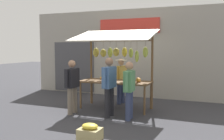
% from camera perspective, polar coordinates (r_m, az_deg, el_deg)
% --- Properties ---
extents(ground_plane, '(40.00, 40.00, 0.00)m').
position_cam_1_polar(ground_plane, '(8.13, 0.82, -8.64)').
color(ground_plane, '#38383D').
extents(street_backdrop, '(9.00, 0.30, 3.40)m').
position_cam_1_polar(street_backdrop, '(9.99, 5.17, 3.76)').
color(street_backdrop, '#9E998E').
rests_on(street_backdrop, ground).
extents(market_stall, '(2.50, 1.46, 2.50)m').
position_cam_1_polar(market_stall, '(7.96, 1.04, 2.44)').
color(market_stall, brown).
rests_on(market_stall, ground).
extents(vendor_with_sunhat, '(0.40, 0.66, 1.54)m').
position_cam_1_polar(vendor_with_sunhat, '(8.69, 2.03, -1.74)').
color(vendor_with_sunhat, navy).
rests_on(vendor_with_sunhat, ground).
extents(shopper_with_shopping_bag, '(0.25, 0.67, 1.55)m').
position_cam_1_polar(shopper_with_shopping_bag, '(6.77, 3.90, -3.77)').
color(shopper_with_shopping_bag, navy).
rests_on(shopper_with_shopping_bag, ground).
extents(shopper_in_striped_shirt, '(0.23, 0.68, 1.56)m').
position_cam_1_polar(shopper_in_striped_shirt, '(7.45, -8.93, -2.95)').
color(shopper_in_striped_shirt, '#726656').
rests_on(shopper_in_striped_shirt, ground).
extents(shopper_with_ponytail, '(0.25, 0.70, 1.65)m').
position_cam_1_polar(shopper_with_ponytail, '(7.01, -0.62, -2.88)').
color(shopper_with_ponytail, '#232328').
rests_on(shopper_with_ponytail, ground).
extents(produce_crate_near, '(0.46, 0.37, 0.36)m').
position_cam_1_polar(produce_crate_near, '(5.47, -4.97, -13.80)').
color(produce_crate_near, tan).
rests_on(produce_crate_near, ground).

